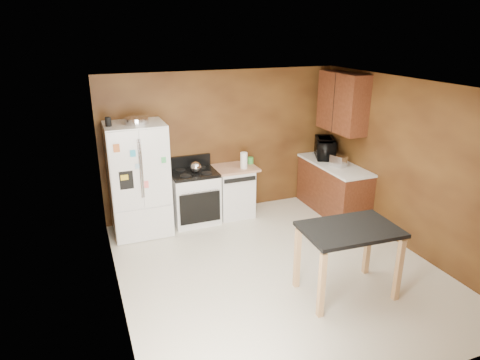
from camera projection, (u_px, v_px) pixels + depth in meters
floor at (278, 269)px, 5.94m from camera, size 4.50×4.50×0.00m
ceiling at (284, 87)px, 5.09m from camera, size 4.50×4.50×0.00m
wall_back at (223, 143)px, 7.48m from camera, size 4.20×0.00×4.20m
wall_front at (402, 274)px, 3.54m from camera, size 4.20×0.00×4.20m
wall_left at (112, 209)px, 4.79m from camera, size 0.00×4.50×4.50m
wall_right at (410, 167)px, 6.23m from camera, size 0.00×4.50×4.50m
roasting_pan at (137, 120)px, 6.41m from camera, size 0.36×0.36×0.09m
pen_cup at (108, 122)px, 6.23m from camera, size 0.09×0.09×0.13m
kettle at (196, 167)px, 7.03m from camera, size 0.19×0.19×0.19m
paper_towel at (244, 160)px, 7.26m from camera, size 0.14×0.14×0.28m
green_canister at (250, 160)px, 7.54m from camera, size 0.12×0.12×0.11m
toaster at (339, 161)px, 7.34m from camera, size 0.23×0.30×0.19m
microwave at (325, 149)px, 7.82m from camera, size 0.60×0.70×0.33m
refrigerator at (139, 180)px, 6.73m from camera, size 0.90×0.80×1.80m
gas_range at (194, 196)px, 7.25m from camera, size 0.76×0.68×1.10m
dishwasher at (234, 191)px, 7.52m from camera, size 0.78×0.63×0.89m
right_cabinets at (336, 162)px, 7.56m from camera, size 0.63×1.58×2.45m
island at (349, 239)px, 5.16m from camera, size 1.19×0.83×0.91m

